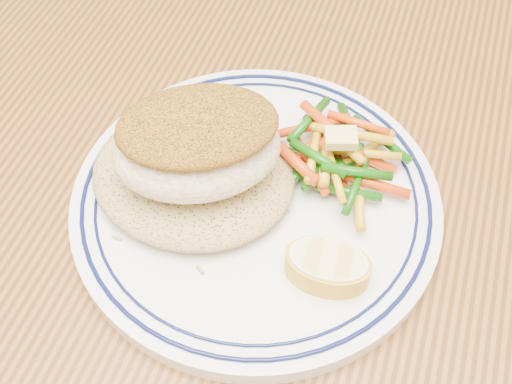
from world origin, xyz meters
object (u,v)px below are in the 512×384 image
object	(u,v)px
plate	(256,201)
vegetable_pile	(334,154)
rice_pilaf	(193,172)
dining_table	(258,301)
lemon_wedge	(327,266)
fish_fillet	(197,144)

from	to	relation	value
plate	vegetable_pile	distance (m)	0.07
rice_pilaf	vegetable_pile	distance (m)	0.10
dining_table	lemon_wedge	distance (m)	0.14
fish_fillet	vegetable_pile	distance (m)	0.10
rice_pilaf	fish_fillet	distance (m)	0.04
fish_fillet	lemon_wedge	bearing A→B (deg)	-21.09
dining_table	rice_pilaf	distance (m)	0.14
fish_fillet	plate	bearing A→B (deg)	10.25
fish_fillet	dining_table	bearing A→B (deg)	-19.82
dining_table	rice_pilaf	xyz separation A→B (m)	(-0.06, 0.02, 0.13)
rice_pilaf	dining_table	bearing A→B (deg)	-20.51
dining_table	fish_fillet	distance (m)	0.17
rice_pilaf	lemon_wedge	xyz separation A→B (m)	(0.11, -0.04, -0.00)
vegetable_pile	fish_fillet	bearing A→B (deg)	-148.36
rice_pilaf	fish_fillet	size ratio (longest dim) A/B	1.06
plate	rice_pilaf	bearing A→B (deg)	-175.61
fish_fillet	lemon_wedge	xyz separation A→B (m)	(0.10, -0.04, -0.04)
plate	lemon_wedge	bearing A→B (deg)	-36.04
vegetable_pile	lemon_wedge	xyz separation A→B (m)	(0.02, -0.09, -0.00)
dining_table	fish_fillet	xyz separation A→B (m)	(-0.05, 0.02, 0.16)
plate	vegetable_pile	xyz separation A→B (m)	(0.04, 0.04, 0.02)
plate	rice_pilaf	world-z (taller)	rice_pilaf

